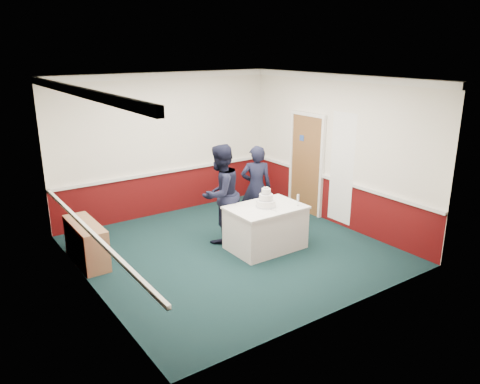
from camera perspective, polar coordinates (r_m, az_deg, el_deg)
ground at (r=8.45m, az=-0.90°, el=-7.07°), size 5.00×5.00×0.00m
room_shell at (r=8.39m, az=-2.87°, el=6.83°), size 5.00×5.00×3.00m
sideboard at (r=8.28m, az=-18.20°, el=-5.89°), size 0.41×1.20×0.70m
cake_table at (r=8.40m, az=3.13°, el=-4.29°), size 1.32×0.92×0.79m
wedding_cake at (r=8.23m, az=3.18°, el=-1.06°), size 0.35×0.35×0.36m
cake_knife at (r=8.10m, az=3.87°, el=-2.19°), size 0.06×0.22×0.00m
champagne_flute at (r=8.32m, az=7.09°, el=-0.75°), size 0.05×0.05×0.21m
person_man at (r=8.55m, az=-2.40°, el=-0.22°), size 1.07×0.95×1.83m
person_woman at (r=9.23m, az=1.98°, el=0.60°), size 0.73×0.65×1.67m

